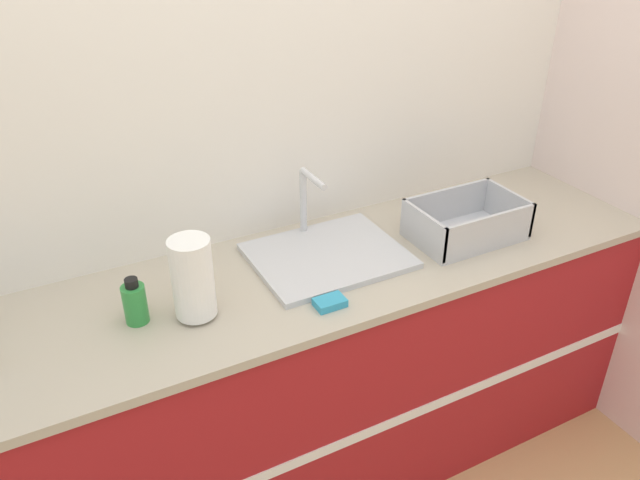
% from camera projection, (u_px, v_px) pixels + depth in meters
% --- Properties ---
extents(wall_back, '(4.91, 0.06, 2.60)m').
position_uv_depth(wall_back, '(258.00, 122.00, 2.04)').
color(wall_back, silver).
rests_on(wall_back, ground_plane).
extents(wall_right, '(0.06, 2.60, 2.60)m').
position_uv_depth(wall_right, '(614.00, 95.00, 2.30)').
color(wall_right, silver).
rests_on(wall_right, ground_plane).
extents(counter_cabinet, '(2.53, 0.63, 0.91)m').
position_uv_depth(counter_cabinet, '(306.00, 379.00, 2.21)').
color(counter_cabinet, maroon).
rests_on(counter_cabinet, ground_plane).
extents(sink, '(0.49, 0.39, 0.26)m').
position_uv_depth(sink, '(327.00, 253.00, 2.05)').
color(sink, silver).
rests_on(sink, counter_cabinet).
extents(paper_towel_roll, '(0.12, 0.12, 0.25)m').
position_uv_depth(paper_towel_roll, '(193.00, 279.00, 1.72)').
color(paper_towel_roll, '#4C4C51').
rests_on(paper_towel_roll, counter_cabinet).
extents(dish_rack, '(0.38, 0.24, 0.14)m').
position_uv_depth(dish_rack, '(466.00, 224.00, 2.15)').
color(dish_rack, '#B7BABF').
rests_on(dish_rack, counter_cabinet).
extents(bottle_green, '(0.07, 0.07, 0.14)m').
position_uv_depth(bottle_green, '(135.00, 303.00, 1.73)').
color(bottle_green, '#2D8C3D').
rests_on(bottle_green, counter_cabinet).
extents(sponge, '(0.09, 0.06, 0.02)m').
position_uv_depth(sponge, '(330.00, 303.00, 1.81)').
color(sponge, '#3399BF').
rests_on(sponge, counter_cabinet).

